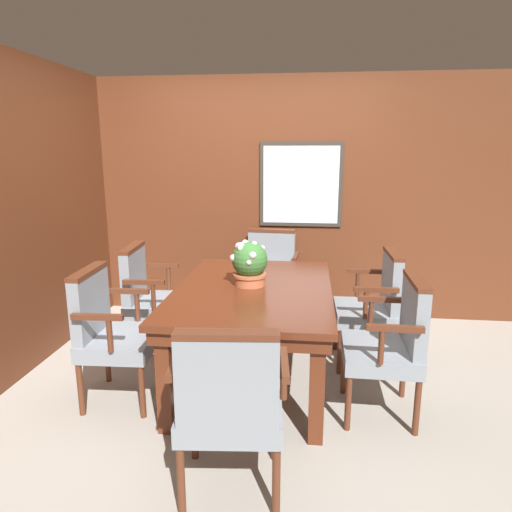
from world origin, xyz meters
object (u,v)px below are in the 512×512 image
object	(u,v)px
chair_right_far	(374,302)
chair_head_far	(269,272)
chair_head_near	(230,401)
dining_table	(254,299)
chair_right_near	(392,340)
chair_left_far	(149,294)
potted_plant	(249,263)
chair_left_near	(110,328)

from	to	relation	value
chair_right_far	chair_head_far	xyz separation A→B (m)	(-0.92, 0.82, 0.00)
chair_right_far	chair_head_near	distance (m)	1.85
dining_table	chair_right_near	xyz separation A→B (m)	(0.95, -0.36, -0.12)
dining_table	chair_left_far	bearing A→B (deg)	157.76
chair_head_near	chair_left_far	bearing A→B (deg)	-64.12
chair_left_far	potted_plant	distance (m)	1.04
dining_table	chair_head_far	bearing A→B (deg)	89.30
dining_table	chair_head_far	size ratio (longest dim) A/B	1.76
chair_left_far	potted_plant	bearing A→B (deg)	-114.53
chair_head_near	chair_right_near	xyz separation A→B (m)	(0.92, 0.86, 0.00)
chair_right_far	chair_right_near	xyz separation A→B (m)	(0.01, -0.76, 0.00)
chair_head_far	chair_left_far	bearing A→B (deg)	-134.87
dining_table	chair_left_near	xyz separation A→B (m)	(-0.95, -0.39, -0.12)
chair_head_far	potted_plant	bearing A→B (deg)	-88.23
dining_table	chair_left_near	bearing A→B (deg)	-157.98
chair_left_near	chair_left_far	xyz separation A→B (m)	(0.01, 0.77, 0.00)
chair_left_far	chair_head_far	world-z (taller)	same
dining_table	chair_right_far	xyz separation A→B (m)	(0.94, 0.39, -0.12)
dining_table	chair_left_near	size ratio (longest dim) A/B	1.76
dining_table	chair_left_far	xyz separation A→B (m)	(-0.94, 0.39, -0.12)
chair_head_near	potted_plant	size ratio (longest dim) A/B	2.77
chair_right_near	potted_plant	bearing A→B (deg)	-112.08
dining_table	chair_left_far	world-z (taller)	chair_left_far
chair_left_near	potted_plant	bearing A→B (deg)	-66.95
chair_left_far	potted_plant	xyz separation A→B (m)	(0.91, -0.34, 0.38)
dining_table	chair_right_far	world-z (taller)	chair_right_far
chair_right_far	chair_head_far	size ratio (longest dim) A/B	1.00
chair_right_far	chair_right_near	bearing A→B (deg)	0.02
dining_table	potted_plant	xyz separation A→B (m)	(-0.04, 0.05, 0.26)
chair_left_near	chair_right_near	size ratio (longest dim) A/B	1.00
dining_table	chair_head_near	distance (m)	1.23
dining_table	potted_plant	size ratio (longest dim) A/B	4.89
chair_left_far	chair_head_far	size ratio (longest dim) A/B	1.00
chair_right_far	potted_plant	distance (m)	1.10
chair_right_near	chair_head_near	bearing A→B (deg)	-46.28
chair_right_far	chair_head_near	world-z (taller)	same
chair_left_far	chair_right_near	xyz separation A→B (m)	(1.89, -0.75, 0.00)
chair_left_far	chair_right_near	distance (m)	2.03
chair_right_near	dining_table	bearing A→B (deg)	-110.26
dining_table	potted_plant	distance (m)	0.27
chair_right_far	chair_left_far	size ratio (longest dim) A/B	1.00
chair_head_far	chair_right_near	size ratio (longest dim) A/B	1.00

